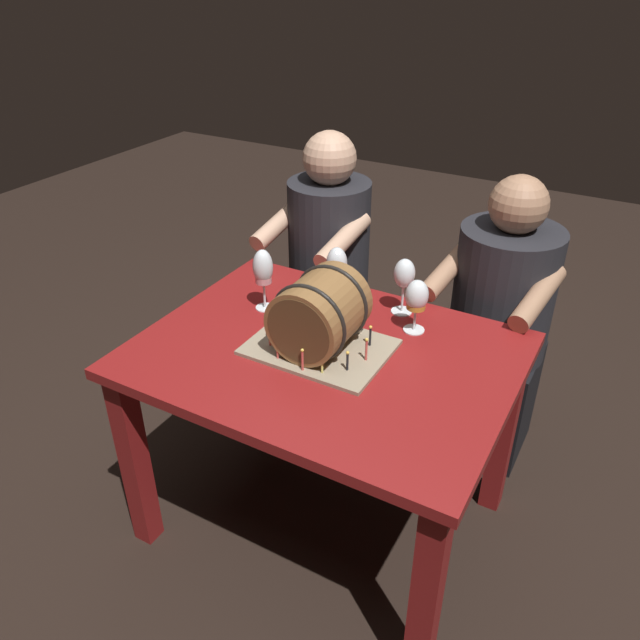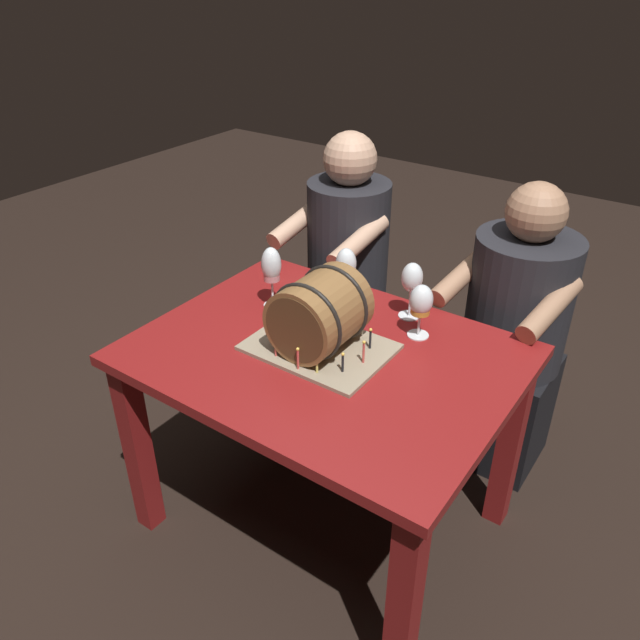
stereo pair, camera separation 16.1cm
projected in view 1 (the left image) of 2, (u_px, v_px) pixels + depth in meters
ground_plane at (324, 517)px, 2.25m from camera, size 8.00×8.00×0.00m
dining_table at (325, 383)px, 1.94m from camera, size 1.12×0.85×0.72m
barrel_cake at (320, 316)px, 1.83m from camera, size 0.41×0.30×0.25m
wine_glass_white at (337, 265)px, 2.08m from camera, size 0.07×0.07×0.20m
wine_glass_empty at (404, 275)px, 2.00m from camera, size 0.07×0.07×0.19m
wine_glass_rose at (263, 270)px, 2.02m from camera, size 0.07×0.07×0.21m
wine_glass_amber at (417, 298)px, 1.91m from camera, size 0.07×0.07×0.18m
person_seated_left at (328, 284)px, 2.62m from camera, size 0.39×0.48×1.18m
person_seated_right at (497, 331)px, 2.33m from camera, size 0.45×0.52×1.13m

